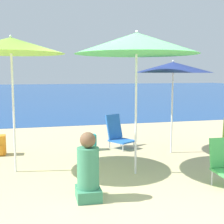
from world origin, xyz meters
name	(u,v)px	position (x,y,z in m)	size (l,w,h in m)	color
ground_plane	(137,187)	(0.00, 0.00, 0.00)	(60.00, 60.00, 0.00)	#D1BA89
sea_water	(49,91)	(0.00, 25.72, 0.00)	(60.00, 40.00, 0.01)	#19478C
beach_umbrella_navy	(173,68)	(1.39, 1.78, 1.82)	(1.65, 1.65, 1.98)	white
beach_umbrella_lime	(11,46)	(-1.80, 1.23, 2.16)	(1.78, 1.78, 2.34)	white
beach_umbrella_green	(137,44)	(0.19, 0.62, 2.18)	(2.03, 2.03, 2.40)	white
beach_chair_blue	(118,133)	(0.39, 2.52, 0.33)	(0.66, 0.71, 0.76)	silver
person_seated_near	(88,171)	(-0.78, -0.25, 0.39)	(0.34, 0.39, 0.93)	#3F8C66
backpack_teal	(89,142)	(-0.28, 2.45, 0.17)	(0.30, 0.22, 0.35)	teal
water_bottle	(218,165)	(1.69, 0.48, 0.09)	(0.08, 0.08, 0.22)	#8CCCEA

